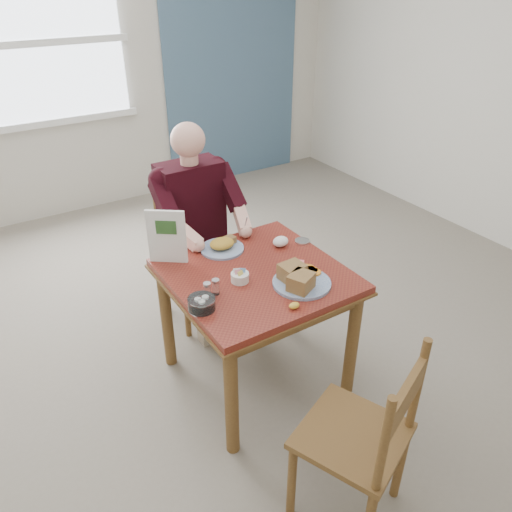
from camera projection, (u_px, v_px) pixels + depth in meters
floor at (256, 375)px, 3.07m from camera, size 6.00×6.00×0.00m
wall_back at (80, 64)px, 4.54m from camera, size 5.50×0.00×5.50m
accent_panel at (233, 50)px, 5.27m from camera, size 1.60×0.02×2.80m
lemon_wedge at (294, 306)px, 2.40m from camera, size 0.06×0.05×0.03m
napkin at (281, 241)px, 2.92m from camera, size 0.10×0.08×0.06m
metal_dish at (302, 241)px, 2.98m from camera, size 0.09×0.09×0.01m
window at (29, 44)px, 4.23m from camera, size 1.72×0.04×1.42m
table at (256, 289)px, 2.75m from camera, size 0.92×0.92×0.75m
chair_far at (194, 253)px, 3.41m from camera, size 0.42×0.42×0.95m
chair_near at (363, 439)px, 2.08m from camera, size 0.55×0.55×0.95m
diner at (197, 214)px, 3.17m from camera, size 0.53×0.56×1.39m
near_plate at (299, 279)px, 2.57m from camera, size 0.38×0.38×0.10m
far_plate at (223, 245)px, 2.89m from camera, size 0.29×0.29×0.07m
caddy at (240, 277)px, 2.60m from camera, size 0.12×0.12×0.07m
shakers at (212, 288)px, 2.48m from camera, size 0.09×0.05×0.09m
creamer at (202, 303)px, 2.39m from camera, size 0.18×0.18×0.06m
menu at (167, 236)px, 2.71m from camera, size 0.18×0.14×0.31m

